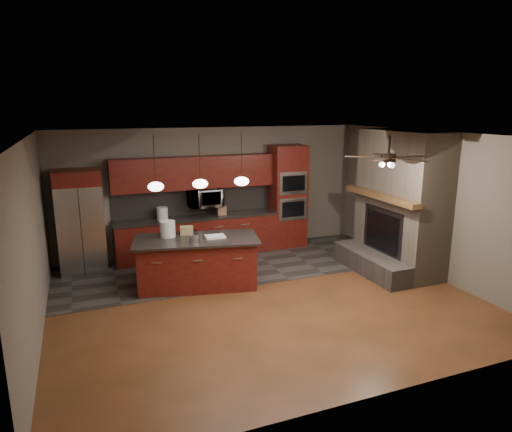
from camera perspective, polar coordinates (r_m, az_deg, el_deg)
name	(u,v)px	position (r m, az deg, el deg)	size (l,w,h in m)	color
ground	(264,298)	(8.04, 1.02, -10.27)	(7.00, 7.00, 0.00)	brown
ceiling	(265,135)	(7.36, 1.12, 10.08)	(7.00, 6.00, 0.02)	white
back_wall	(214,190)	(10.35, -5.30, 3.23)	(7.00, 0.02, 2.80)	#685C53
right_wall	(431,204)	(9.46, 21.08, 1.38)	(0.02, 6.00, 2.80)	#685C53
left_wall	(32,243)	(7.07, -26.20, -3.01)	(0.02, 6.00, 2.80)	#685C53
slate_tile_patch	(231,265)	(9.60, -3.10, -6.19)	(7.00, 2.40, 0.01)	#373431
fireplace_column	(398,207)	(9.47, 17.34, 1.06)	(1.30, 2.10, 2.80)	#766754
back_cabinetry	(197,216)	(10.10, -7.42, -0.03)	(3.59, 0.64, 2.20)	#601F11
oven_tower	(288,196)	(10.70, 3.97, 2.45)	(0.80, 0.63, 2.38)	#601F11
microwave	(205,197)	(10.06, -6.39, 2.32)	(0.73, 0.41, 0.50)	silver
refrigerator	(81,221)	(9.67, -21.08, -0.64)	(0.88, 0.75, 2.06)	silver
kitchen_island	(197,262)	(8.45, -7.39, -5.77)	(2.39, 1.45, 0.92)	#601F11
white_bucket	(168,229)	(8.47, -10.98, -1.60)	(0.27, 0.27, 0.29)	silver
paint_can	(194,239)	(8.10, -7.78, -2.85)	(0.17, 0.17, 0.11)	#AFAEB3
paint_tray	(215,236)	(8.34, -5.15, -2.57)	(0.35, 0.25, 0.04)	white
cardboard_box	(186,230)	(8.59, -8.69, -1.79)	(0.24, 0.17, 0.15)	olive
counter_bucket	(162,213)	(9.87, -11.64, 0.31)	(0.23, 0.23, 0.26)	silver
counter_box	(222,210)	(10.12, -4.29, 0.71)	(0.18, 0.14, 0.20)	#9A6B4F
pendant_left	(156,186)	(7.69, -12.42, 3.64)	(0.26, 0.26, 0.92)	black
pendant_center	(200,184)	(7.84, -7.00, 4.04)	(0.26, 0.26, 0.92)	black
pendant_right	(242,181)	(8.05, -1.81, 4.39)	(0.26, 0.26, 0.92)	black
ceiling_fan	(388,157)	(7.60, 16.23, 7.07)	(1.27, 1.33, 0.41)	black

